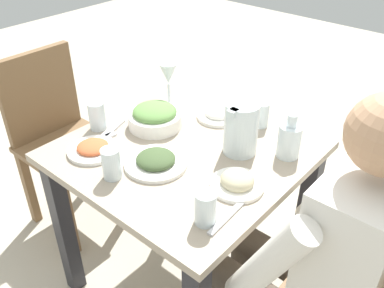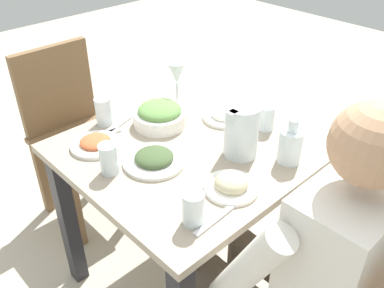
{
  "view_description": "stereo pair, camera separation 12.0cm",
  "coord_description": "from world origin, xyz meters",
  "px_view_note": "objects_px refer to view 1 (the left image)",
  "views": [
    {
      "loc": [
        -0.94,
        -0.84,
        1.56
      ],
      "look_at": [
        -0.01,
        -0.04,
        0.76
      ],
      "focal_mm": 39.09,
      "sensor_mm": 36.0,
      "label": 1
    },
    {
      "loc": [
        -0.85,
        -0.93,
        1.56
      ],
      "look_at": [
        -0.01,
        -0.04,
        0.76
      ],
      "focal_mm": 39.09,
      "sensor_mm": 36.0,
      "label": 2
    }
  ],
  "objects_px": {
    "chair_far": "(58,132)",
    "plate_yoghurt": "(218,114)",
    "oil_carafe": "(289,142)",
    "plate_beans": "(237,182)",
    "water_glass_near_left": "(206,208)",
    "water_glass_near_right": "(261,114)",
    "salad_bowl": "(155,117)",
    "plate_dolmas": "(156,161)",
    "water_glass_by_pitcher": "(97,116)",
    "water_pitcher": "(241,128)",
    "dining_table": "(186,177)",
    "plate_rice_curry": "(93,149)",
    "wine_glass": "(168,76)",
    "water_glass_far_left": "(111,164)",
    "diner_near": "(317,252)"
  },
  "relations": [
    {
      "from": "chair_far",
      "to": "plate_yoghurt",
      "type": "bearing_deg",
      "value": -66.75
    },
    {
      "from": "oil_carafe",
      "to": "plate_beans",
      "type": "bearing_deg",
      "value": 172.69
    },
    {
      "from": "water_glass_near_left",
      "to": "water_glass_near_right",
      "type": "distance_m",
      "value": 0.58
    },
    {
      "from": "salad_bowl",
      "to": "oil_carafe",
      "type": "bearing_deg",
      "value": -72.09
    },
    {
      "from": "salad_bowl",
      "to": "plate_dolmas",
      "type": "distance_m",
      "value": 0.26
    },
    {
      "from": "oil_carafe",
      "to": "plate_yoghurt",
      "type": "bearing_deg",
      "value": 81.35
    },
    {
      "from": "water_glass_near_left",
      "to": "water_glass_by_pitcher",
      "type": "relative_size",
      "value": 0.95
    },
    {
      "from": "water_pitcher",
      "to": "plate_beans",
      "type": "xyz_separation_m",
      "value": [
        -0.17,
        -0.11,
        -0.08
      ]
    },
    {
      "from": "dining_table",
      "to": "water_glass_by_pitcher",
      "type": "height_order",
      "value": "water_glass_by_pitcher"
    },
    {
      "from": "salad_bowl",
      "to": "plate_rice_curry",
      "type": "xyz_separation_m",
      "value": [
        -0.27,
        0.04,
        -0.03
      ]
    },
    {
      "from": "plate_yoghurt",
      "to": "wine_glass",
      "type": "distance_m",
      "value": 0.26
    },
    {
      "from": "salad_bowl",
      "to": "water_glass_by_pitcher",
      "type": "relative_size",
      "value": 1.89
    },
    {
      "from": "plate_rice_curry",
      "to": "dining_table",
      "type": "bearing_deg",
      "value": -44.47
    },
    {
      "from": "plate_yoghurt",
      "to": "water_glass_far_left",
      "type": "relative_size",
      "value": 1.61
    },
    {
      "from": "water_glass_near_left",
      "to": "water_glass_far_left",
      "type": "height_order",
      "value": "water_glass_far_left"
    },
    {
      "from": "chair_far",
      "to": "oil_carafe",
      "type": "xyz_separation_m",
      "value": [
        0.26,
        -1.08,
        0.28
      ]
    },
    {
      "from": "water_pitcher",
      "to": "water_glass_near_left",
      "type": "height_order",
      "value": "water_pitcher"
    },
    {
      "from": "water_glass_by_pitcher",
      "to": "water_glass_far_left",
      "type": "distance_m",
      "value": 0.32
    },
    {
      "from": "water_pitcher",
      "to": "oil_carafe",
      "type": "height_order",
      "value": "water_pitcher"
    },
    {
      "from": "plate_beans",
      "to": "plate_yoghurt",
      "type": "bearing_deg",
      "value": 45.6
    },
    {
      "from": "salad_bowl",
      "to": "water_pitcher",
      "type": "bearing_deg",
      "value": -78.17
    },
    {
      "from": "diner_near",
      "to": "water_glass_near_right",
      "type": "bearing_deg",
      "value": 49.45
    },
    {
      "from": "water_pitcher",
      "to": "plate_yoghurt",
      "type": "xyz_separation_m",
      "value": [
        0.14,
        0.21,
        -0.08
      ]
    },
    {
      "from": "dining_table",
      "to": "chair_far",
      "type": "height_order",
      "value": "chair_far"
    },
    {
      "from": "chair_far",
      "to": "water_glass_near_left",
      "type": "xyz_separation_m",
      "value": [
        -0.19,
        -1.07,
        0.27
      ]
    },
    {
      "from": "chair_far",
      "to": "plate_dolmas",
      "type": "distance_m",
      "value": 0.81
    },
    {
      "from": "plate_yoghurt",
      "to": "salad_bowl",
      "type": "bearing_deg",
      "value": 145.57
    },
    {
      "from": "dining_table",
      "to": "oil_carafe",
      "type": "distance_m",
      "value": 0.41
    },
    {
      "from": "chair_far",
      "to": "diner_near",
      "type": "xyz_separation_m",
      "value": [
        -0.01,
        -1.34,
        0.15
      ]
    },
    {
      "from": "water_pitcher",
      "to": "salad_bowl",
      "type": "height_order",
      "value": "water_pitcher"
    },
    {
      "from": "water_pitcher",
      "to": "water_glass_far_left",
      "type": "height_order",
      "value": "water_pitcher"
    },
    {
      "from": "plate_dolmas",
      "to": "oil_carafe",
      "type": "relative_size",
      "value": 1.32
    },
    {
      "from": "plate_rice_curry",
      "to": "plate_yoghurt",
      "type": "xyz_separation_m",
      "value": [
        0.48,
        -0.19,
        0.0
      ]
    },
    {
      "from": "water_glass_far_left",
      "to": "wine_glass",
      "type": "relative_size",
      "value": 0.55
    },
    {
      "from": "oil_carafe",
      "to": "water_glass_far_left",
      "type": "bearing_deg",
      "value": 142.41
    },
    {
      "from": "diner_near",
      "to": "plate_beans",
      "type": "distance_m",
      "value": 0.31
    },
    {
      "from": "diner_near",
      "to": "plate_dolmas",
      "type": "bearing_deg",
      "value": 96.68
    },
    {
      "from": "plate_dolmas",
      "to": "plate_beans",
      "type": "bearing_deg",
      "value": -73.05
    },
    {
      "from": "dining_table",
      "to": "diner_near",
      "type": "bearing_deg",
      "value": -97.82
    },
    {
      "from": "diner_near",
      "to": "plate_dolmas",
      "type": "relative_size",
      "value": 5.44
    },
    {
      "from": "water_glass_near_left",
      "to": "dining_table",
      "type": "bearing_deg",
      "value": 49.82
    },
    {
      "from": "diner_near",
      "to": "plate_beans",
      "type": "height_order",
      "value": "diner_near"
    },
    {
      "from": "diner_near",
      "to": "plate_rice_curry",
      "type": "xyz_separation_m",
      "value": [
        -0.16,
        0.8,
        0.09
      ]
    },
    {
      "from": "water_pitcher",
      "to": "water_glass_by_pitcher",
      "type": "relative_size",
      "value": 1.73
    },
    {
      "from": "plate_yoghurt",
      "to": "diner_near",
      "type": "bearing_deg",
      "value": -118.04
    },
    {
      "from": "plate_rice_curry",
      "to": "plate_yoghurt",
      "type": "bearing_deg",
      "value": -21.02
    },
    {
      "from": "water_glass_by_pitcher",
      "to": "wine_glass",
      "type": "height_order",
      "value": "wine_glass"
    },
    {
      "from": "wine_glass",
      "to": "dining_table",
      "type": "bearing_deg",
      "value": -125.9
    },
    {
      "from": "water_glass_near_left",
      "to": "water_glass_far_left",
      "type": "distance_m",
      "value": 0.36
    },
    {
      "from": "plate_dolmas",
      "to": "water_glass_far_left",
      "type": "bearing_deg",
      "value": 156.88
    }
  ]
}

